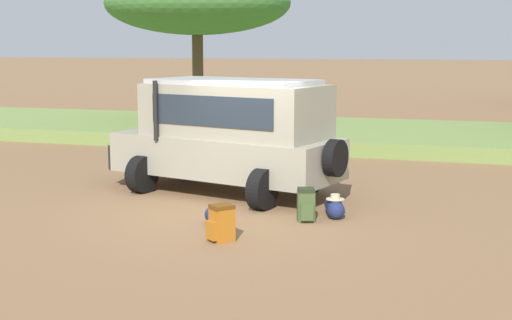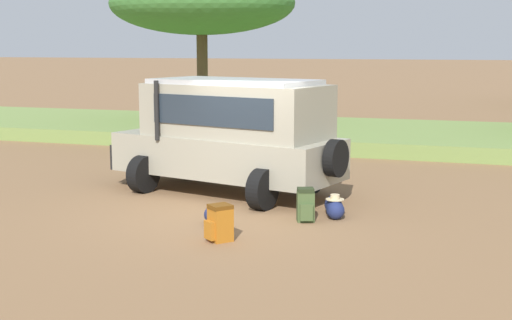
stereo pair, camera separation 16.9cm
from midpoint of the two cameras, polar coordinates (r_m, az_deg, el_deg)
name	(u,v)px [view 2 (the right image)]	position (r m, az deg, el deg)	size (l,w,h in m)	color
ground_plane	(233,214)	(13.44, -1.52, -4.33)	(320.00, 320.00, 0.00)	olive
grass_bank	(347,134)	(23.86, 7.47, 2.04)	(120.00, 7.00, 0.44)	olive
safari_vehicle	(231,133)	(15.12, -1.70, 2.15)	(5.47, 3.48, 2.44)	gray
backpack_beside_front_wheel	(220,223)	(11.56, -2.50, -5.08)	(0.47, 0.49, 0.60)	#B26619
backpack_cluster_center	(306,205)	(12.84, 4.37, -3.64)	(0.37, 0.41, 0.61)	#42562D
duffel_bag_low_black_case	(334,207)	(13.33, 6.65, -3.76)	(0.48, 0.84, 0.43)	navy
duffel_bag_soft_canvas	(215,217)	(12.57, -2.89, -4.61)	(0.57, 0.68, 0.39)	navy
acacia_tree_far_left	(202,4)	(25.89, -4.19, 12.34)	(6.71, 5.76, 5.72)	brown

